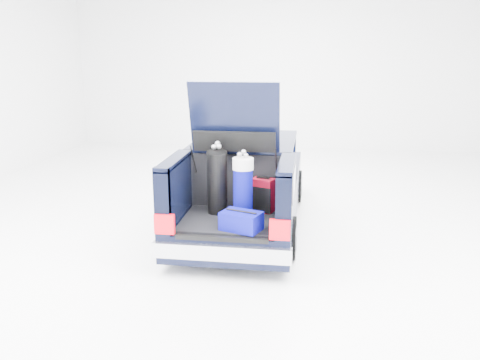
% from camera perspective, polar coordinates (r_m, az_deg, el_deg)
% --- Properties ---
extents(ground, '(14.00, 14.00, 0.00)m').
position_cam_1_polar(ground, '(8.67, 0.47, -4.97)').
color(ground, white).
rests_on(ground, ground).
extents(car, '(1.87, 4.65, 2.47)m').
position_cam_1_polar(car, '(8.57, 0.58, -0.49)').
color(car, black).
rests_on(car, ground).
extents(red_suitcase, '(0.36, 0.30, 0.52)m').
position_cam_1_polar(red_suitcase, '(7.34, 2.58, -1.72)').
color(red_suitcase, maroon).
rests_on(red_suitcase, car).
extents(black_golf_bag, '(0.36, 0.46, 1.05)m').
position_cam_1_polar(black_golf_bag, '(7.17, -2.57, -0.25)').
color(black_golf_bag, black).
rests_on(black_golf_bag, car).
extents(blue_golf_bag, '(0.31, 0.31, 0.97)m').
position_cam_1_polar(blue_golf_bag, '(6.99, 0.35, -0.88)').
color(blue_golf_bag, black).
rests_on(blue_golf_bag, car).
extents(blue_duffel, '(0.59, 0.48, 0.27)m').
position_cam_1_polar(blue_duffel, '(6.63, 0.14, -4.61)').
color(blue_duffel, '#05046C').
rests_on(blue_duffel, car).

